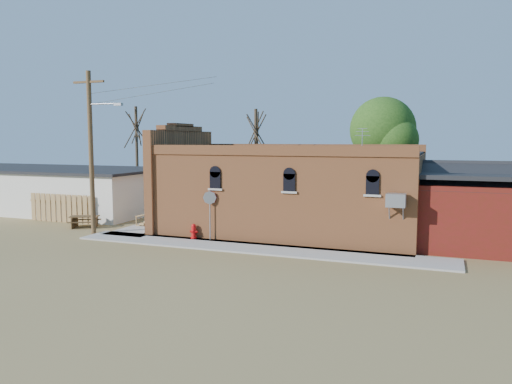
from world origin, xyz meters
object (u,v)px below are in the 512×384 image
(fire_hydrant, at_px, (194,231))
(trash_barrel, at_px, (152,216))
(stop_sign, at_px, (210,202))
(picnic_table, at_px, (85,220))
(brick_bar, at_px, (285,192))
(utility_pole, at_px, (92,149))

(fire_hydrant, bearing_deg, trash_barrel, 121.34)
(stop_sign, xyz_separation_m, picnic_table, (-8.92, 1.00, -1.59))
(stop_sign, bearing_deg, trash_barrel, 150.06)
(brick_bar, bearing_deg, fire_hydrant, -136.16)
(fire_hydrant, bearing_deg, brick_bar, 22.87)
(brick_bar, relative_size, utility_pole, 1.82)
(fire_hydrant, relative_size, stop_sign, 0.30)
(fire_hydrant, distance_m, trash_barrel, 6.44)
(utility_pole, xyz_separation_m, fire_hydrant, (5.94, 0.60, -4.31))
(utility_pole, xyz_separation_m, trash_barrel, (0.84, 4.53, -4.34))
(utility_pole, xyz_separation_m, picnic_table, (-2.02, 1.60, -4.32))
(brick_bar, xyz_separation_m, picnic_table, (-11.81, -2.69, -1.88))
(utility_pole, height_order, stop_sign, utility_pole)
(fire_hydrant, xyz_separation_m, stop_sign, (0.96, 0.00, 1.58))
(picnic_table, bearing_deg, fire_hydrant, -31.74)
(trash_barrel, relative_size, picnic_table, 0.35)
(trash_barrel, bearing_deg, picnic_table, -134.37)
(brick_bar, bearing_deg, trash_barrel, 178.49)
(brick_bar, relative_size, trash_barrel, 23.19)
(fire_hydrant, bearing_deg, stop_sign, -20.75)
(fire_hydrant, height_order, trash_barrel, fire_hydrant)
(brick_bar, xyz_separation_m, trash_barrel, (-8.94, 0.24, -1.91))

